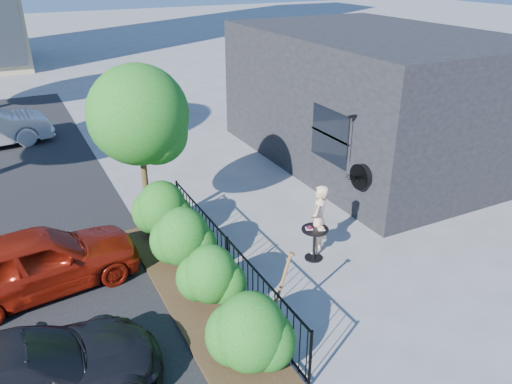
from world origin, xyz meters
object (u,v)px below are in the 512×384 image
shovel (278,297)px  car_red (37,261)px  woman (318,220)px  car_darkgrey (17,379)px  patio_tree (142,121)px  cafe_table (315,238)px

shovel → car_red: 4.75m
woman → shovel: 2.70m
shovel → car_darkgrey: 4.15m
woman → car_darkgrey: size_ratio=0.40×
woman → car_red: woman is taller
patio_tree → car_red: size_ratio=1.02×
patio_tree → car_darkgrey: size_ratio=0.96×
patio_tree → car_darkgrey: 5.70m
cafe_table → car_red: (-5.41, 1.50, 0.14)m
patio_tree → shovel: bearing=-77.3°
patio_tree → cafe_table: 4.51m
car_darkgrey → patio_tree: bearing=-37.4°
patio_tree → cafe_table: patio_tree is taller
cafe_table → car_red: size_ratio=0.20×
patio_tree → car_red: bearing=-154.7°
cafe_table → car_darkgrey: bearing=-166.1°
car_red → woman: bearing=-110.1°
cafe_table → woman: bearing=43.2°
cafe_table → patio_tree: bearing=135.6°
shovel → car_darkgrey: bearing=178.2°
shovel → car_darkgrey: size_ratio=0.38×
shovel → car_darkgrey: (-4.15, 0.13, -0.08)m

